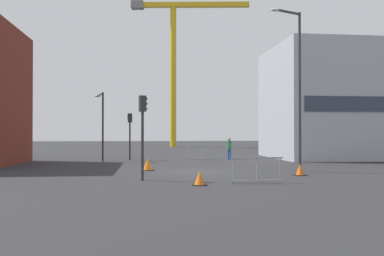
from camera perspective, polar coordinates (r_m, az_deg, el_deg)
name	(u,v)px	position (r m, az deg, el deg)	size (l,w,h in m)	color
ground	(199,171)	(21.88, 0.98, -6.15)	(160.00, 160.00, 0.00)	#28282B
office_block	(329,103)	(35.53, 18.85, 3.38)	(9.56, 9.26, 9.15)	#A8AAB2
construction_crane	(176,49)	(60.37, -2.28, 11.07)	(17.30, 3.09, 21.46)	gold
streetlamp_tall	(297,78)	(22.44, 14.58, 6.79)	(1.87, 0.86, 8.58)	#2D2D30
streetlamp_short	(102,118)	(30.25, -12.63, 1.36)	(0.87, 1.98, 5.03)	#2D2D30
traffic_light_crosswalk	(130,128)	(31.32, -8.79, -0.05)	(0.39, 0.35, 3.58)	#232326
traffic_light_median	(143,123)	(17.78, -6.99, 0.70)	(0.39, 0.32, 3.72)	#2D2D30
pedestrian_walking	(229,147)	(31.46, 5.30, -2.68)	(0.34, 0.34, 1.69)	#33519E
safety_barrier_front	(257,170)	(16.95, 9.17, -5.83)	(2.20, 0.07, 1.08)	gray
safety_barrier_right_run	(203,152)	(31.91, 1.56, -3.41)	(2.51, 0.06, 1.08)	#9EA0A5
traffic_cone_orange	(148,165)	(22.57, -6.29, -5.16)	(0.68, 0.68, 0.69)	black
traffic_cone_on_verge	(200,179)	(16.16, 1.08, -7.16)	(0.57, 0.57, 0.57)	black
traffic_cone_by_barrier	(300,170)	(20.53, 15.02, -5.75)	(0.57, 0.57, 0.57)	black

